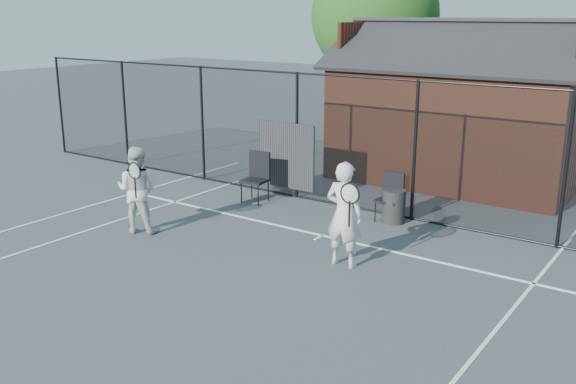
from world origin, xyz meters
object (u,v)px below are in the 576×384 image
Objects in this scene: chair_right at (389,198)px; chair_left at (255,178)px; player_back at (137,189)px; waste_bin at (394,206)px; player_front at (344,214)px; clubhouse at (461,119)px.

chair_left is at bearing -171.63° from chair_right.
chair_left is 3.26m from chair_right.
player_back reaches higher than waste_bin.
waste_bin is (-0.34, 2.69, -0.58)m from player_front.
clubhouse is at bearing 94.91° from player_front.
chair_right is at bearing 42.34° from player_back.
chair_left is (-3.69, 2.19, -0.37)m from player_front.
chair_left reaches higher than chair_right.
clubhouse reaches higher than player_back.
player_front is 2.77m from waste_bin.
player_back is 5.23m from chair_right.
clubhouse is 6.37× the size of chair_right.
chair_left is at bearing -171.50° from waste_bin.
player_back is (-4.32, -0.82, -0.06)m from player_front.
player_back is 2.48× the size of waste_bin.
clubhouse reaches higher than player_front.
player_back reaches higher than chair_right.
chair_left is 3.39m from waste_bin.
chair_left is at bearing 149.30° from player_front.
player_back is (-3.71, -7.91, -0.72)m from clubhouse.
waste_bin is (3.98, 3.51, -0.53)m from player_back.
chair_right is at bearing 2.44° from chair_left.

